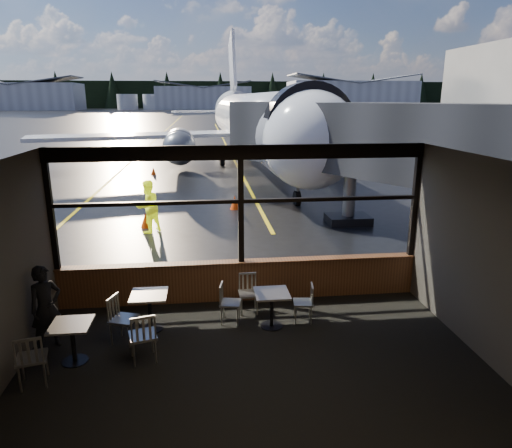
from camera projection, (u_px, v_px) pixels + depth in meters
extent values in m
plane|color=black|center=(205.00, 115.00, 125.34)|extent=(520.00, 520.00, 0.00)
cube|color=black|center=(257.00, 375.00, 7.56)|extent=(8.00, 6.00, 0.01)
cube|color=#38332D|center=(257.00, 165.00, 6.63)|extent=(8.00, 6.00, 0.04)
cube|color=#453F37|center=(497.00, 267.00, 7.54)|extent=(0.04, 6.00, 3.50)
cube|color=#453F37|center=(295.00, 399.00, 4.23)|extent=(8.00, 0.04, 3.50)
cube|color=brown|center=(241.00, 281.00, 10.32)|extent=(8.00, 0.28, 0.90)
cube|color=black|center=(240.00, 152.00, 9.55)|extent=(8.00, 0.18, 0.30)
cube|color=black|center=(50.00, 211.00, 9.42)|extent=(0.12, 0.12, 2.60)
cube|color=black|center=(241.00, 206.00, 9.85)|extent=(0.12, 0.12, 2.60)
cube|color=black|center=(415.00, 201.00, 10.29)|extent=(0.12, 0.12, 2.60)
cube|color=black|center=(241.00, 201.00, 9.83)|extent=(8.00, 0.10, 0.08)
imported|color=black|center=(46.00, 308.00, 8.23)|extent=(0.68, 0.67, 1.59)
imported|color=#BFF219|center=(148.00, 207.00, 15.43)|extent=(1.10, 1.10, 1.80)
cone|color=#EF5B07|center=(235.00, 202.00, 18.84)|extent=(0.41, 0.41, 0.57)
cone|color=#E13E07|center=(153.00, 171.00, 27.38)|extent=(0.32, 0.32, 0.44)
cylinder|color=silver|center=(127.00, 102.00, 180.59)|extent=(8.00, 8.00, 6.00)
cylinder|color=silver|center=(153.00, 102.00, 181.69)|extent=(8.00, 8.00, 6.00)
cylinder|color=silver|center=(178.00, 102.00, 182.80)|extent=(8.00, 8.00, 6.00)
cube|color=black|center=(203.00, 95.00, 209.91)|extent=(360.00, 3.00, 12.00)
cone|color=#E34F07|center=(146.00, 220.00, 16.18)|extent=(0.37, 0.37, 0.52)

